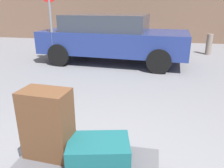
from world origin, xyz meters
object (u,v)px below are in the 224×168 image
object	(u,v)px
suitcase_brown_rear_left	(47,124)
parked_car	(112,37)
suitcase_teal_front_left	(99,151)
bollard_kerb_near	(209,44)
no_parking_sign	(50,16)

from	to	relation	value
suitcase_brown_rear_left	parked_car	size ratio (longest dim) A/B	0.15
parked_car	suitcase_teal_front_left	bearing A→B (deg)	-80.07
suitcase_teal_front_left	parked_car	distance (m)	5.11
suitcase_teal_front_left	suitcase_brown_rear_left	world-z (taller)	suitcase_brown_rear_left
bollard_kerb_near	no_parking_sign	bearing A→B (deg)	-152.14
suitcase_teal_front_left	suitcase_brown_rear_left	bearing A→B (deg)	166.58
suitcase_teal_front_left	bollard_kerb_near	bearing A→B (deg)	58.41
suitcase_brown_rear_left	bollard_kerb_near	xyz separation A→B (m)	(2.76, 6.77, -0.30)
no_parking_sign	suitcase_brown_rear_left	bearing A→B (deg)	-65.08
suitcase_teal_front_left	parked_car	size ratio (longest dim) A/B	0.13
suitcase_teal_front_left	no_parking_sign	distance (m)	5.02
suitcase_brown_rear_left	bollard_kerb_near	bearing A→B (deg)	71.75
bollard_kerb_near	no_parking_sign	xyz separation A→B (m)	(-4.74, -2.51, 1.03)
bollard_kerb_near	no_parking_sign	world-z (taller)	no_parking_sign
bollard_kerb_near	suitcase_brown_rear_left	bearing A→B (deg)	-112.19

